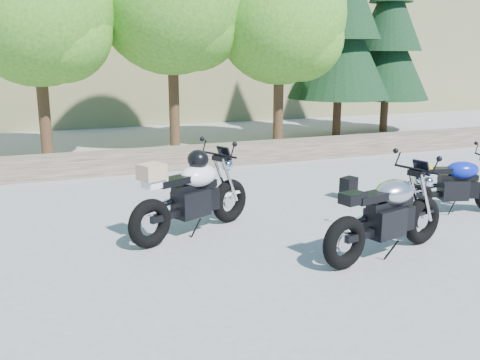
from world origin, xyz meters
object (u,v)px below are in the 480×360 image
at_px(blue_bike, 455,186).
at_px(white_bike, 191,194).
at_px(silver_bike, 387,216).
at_px(backpack, 349,189).

bearing_deg(blue_bike, white_bike, -171.57).
height_order(silver_bike, backpack, silver_bike).
distance_m(blue_bike, backpack, 1.86).
bearing_deg(white_bike, blue_bike, -33.09).
relative_size(white_bike, backpack, 5.21).
bearing_deg(silver_bike, blue_bike, 13.55).
xyz_separation_m(silver_bike, blue_bike, (2.25, 1.21, -0.07)).
height_order(silver_bike, blue_bike, silver_bike).
height_order(silver_bike, white_bike, white_bike).
xyz_separation_m(silver_bike, backpack, (1.06, 2.62, -0.36)).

